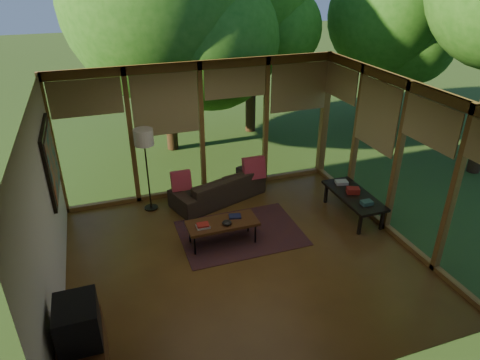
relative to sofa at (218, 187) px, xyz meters
name	(u,v)px	position (x,y,z in m)	size (l,w,h in m)	color
floor	(244,258)	(-0.16, -2.00, -0.28)	(5.50, 5.50, 0.00)	brown
ceiling	(244,97)	(-0.16, -2.00, 2.42)	(5.50, 5.50, 0.00)	white
wall_left	(46,217)	(-2.91, -2.00, 1.07)	(0.04, 5.00, 2.70)	beige
wall_front	(327,294)	(-0.16, -4.50, 1.07)	(5.50, 0.04, 2.70)	beige
window_wall_back	(202,130)	(-0.16, 0.50, 1.07)	(5.50, 0.12, 2.70)	brown
window_wall_right	(397,160)	(2.59, -2.00, 1.07)	(0.12, 5.00, 2.70)	brown
exterior_lawn	(373,91)	(7.84, 6.00, -0.29)	(40.00, 40.00, 0.00)	#2F4E1D
tree_nw	(162,2)	(-0.35, 3.03, 3.25)	(4.52, 4.52, 5.79)	#382514
tree_far	(387,16)	(5.59, 2.83, 2.76)	(3.13, 3.13, 4.61)	#382514
rug	(241,233)	(0.03, -1.31, -0.27)	(2.13, 1.51, 0.01)	maroon
sofa	(218,187)	(0.00, 0.00, 0.00)	(1.91, 0.75, 0.56)	#34261A
pillow_left	(181,181)	(-0.75, -0.05, 0.29)	(0.38, 0.13, 0.38)	maroon
pillow_right	(254,168)	(0.75, -0.05, 0.33)	(0.45, 0.15, 0.45)	maroon
ct_book_lower	(203,226)	(-0.71, -1.53, 0.16)	(0.22, 0.16, 0.03)	#B5ADA4
ct_book_upper	(203,225)	(-0.71, -1.53, 0.19)	(0.20, 0.15, 0.03)	maroon
ct_book_side	(235,216)	(-0.11, -1.40, 0.16)	(0.20, 0.15, 0.03)	#161832
ct_bowl	(227,223)	(-0.31, -1.58, 0.18)	(0.16, 0.16, 0.07)	black
media_cabinet	(84,359)	(-2.63, -3.53, 0.02)	(0.50, 1.00, 0.60)	#4E2B15
television	(78,323)	(-2.61, -3.53, 0.57)	(0.45, 0.55, 0.50)	black
console_book_a	(367,203)	(2.24, -1.82, 0.21)	(0.20, 0.14, 0.07)	#31554A
console_book_b	(353,191)	(2.24, -1.37, 0.23)	(0.23, 0.17, 0.11)	maroon
console_book_c	(342,182)	(2.24, -0.97, 0.21)	(0.23, 0.17, 0.06)	#B5ADA4
floor_lamp	(144,142)	(-1.35, 0.09, 1.13)	(0.36, 0.36, 1.65)	black
coffee_table	(222,224)	(-0.36, -1.48, 0.11)	(1.20, 0.50, 0.43)	#4E2B15
side_console	(354,196)	(2.24, -1.42, 0.13)	(0.60, 1.40, 0.46)	black
wall_painting	(51,161)	(-2.88, -0.60, 1.27)	(0.06, 1.35, 1.15)	black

